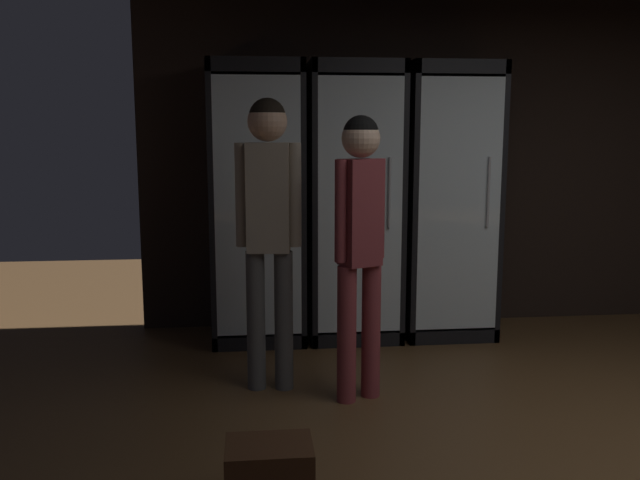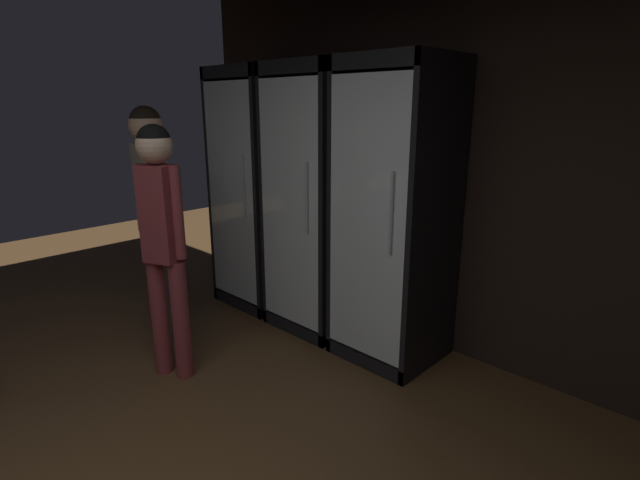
{
  "view_description": "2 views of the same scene",
  "coord_description": "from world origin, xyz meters",
  "px_view_note": "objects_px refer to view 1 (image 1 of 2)",
  "views": [
    {
      "loc": [
        1.76,
        1.2,
        1.75
      ],
      "look_at": [
        -1.13,
        2.34,
        0.81
      ],
      "focal_mm": 26.79,
      "sensor_mm": 36.0,
      "label": 1
    },
    {
      "loc": [
        -0.19,
        -0.05,
        1.8
      ],
      "look_at": [
        -0.34,
        2.62,
        0.68
      ],
      "focal_mm": 42.88,
      "sensor_mm": 36.0,
      "label": 2
    }
  ],
  "objects_px": {
    "cooler_center": "(418,213)",
    "shopper_near": "(260,203)",
    "cooler_right": "(505,254)",
    "cooler_left": "(364,186)",
    "shopper_far": "(201,188)",
    "cooler_far_left": "(326,169)"
  },
  "relations": [
    {
      "from": "cooler_right",
      "to": "shopper_near",
      "type": "xyz_separation_m",
      "value": [
        -0.75,
        -0.96,
        0.15
      ]
    },
    {
      "from": "cooler_far_left",
      "to": "shopper_far",
      "type": "bearing_deg",
      "value": -55.84
    },
    {
      "from": "shopper_near",
      "to": "cooler_center",
      "type": "bearing_deg",
      "value": 88.55
    },
    {
      "from": "shopper_near",
      "to": "shopper_far",
      "type": "relative_size",
      "value": 1.04
    },
    {
      "from": "cooler_left",
      "to": "shopper_far",
      "type": "relative_size",
      "value": 1.16
    },
    {
      "from": "cooler_left",
      "to": "shopper_near",
      "type": "xyz_separation_m",
      "value": [
        0.71,
        -0.96,
        0.15
      ]
    },
    {
      "from": "cooler_left",
      "to": "shopper_far",
      "type": "bearing_deg",
      "value": -86.52
    },
    {
      "from": "shopper_near",
      "to": "cooler_left",
      "type": "bearing_deg",
      "value": 126.42
    },
    {
      "from": "cooler_far_left",
      "to": "shopper_near",
      "type": "xyz_separation_m",
      "value": [
        1.43,
        -0.96,
        0.16
      ]
    },
    {
      "from": "cooler_right",
      "to": "cooler_center",
      "type": "bearing_deg",
      "value": 179.98
    },
    {
      "from": "cooler_center",
      "to": "cooler_left",
      "type": "bearing_deg",
      "value": -179.84
    },
    {
      "from": "cooler_right",
      "to": "shopper_far",
      "type": "xyz_separation_m",
      "value": [
        -1.39,
        -1.18,
        0.1
      ]
    },
    {
      "from": "cooler_right",
      "to": "cooler_left",
      "type": "bearing_deg",
      "value": -179.93
    },
    {
      "from": "cooler_center",
      "to": "shopper_far",
      "type": "bearing_deg",
      "value": -119.17
    },
    {
      "from": "cooler_far_left",
      "to": "shopper_far",
      "type": "distance_m",
      "value": 1.43
    },
    {
      "from": "cooler_left",
      "to": "cooler_center",
      "type": "height_order",
      "value": "same"
    },
    {
      "from": "cooler_center",
      "to": "shopper_far",
      "type": "distance_m",
      "value": 1.35
    },
    {
      "from": "cooler_center",
      "to": "shopper_far",
      "type": "height_order",
      "value": "cooler_center"
    },
    {
      "from": "cooler_far_left",
      "to": "shopper_far",
      "type": "relative_size",
      "value": 1.16
    },
    {
      "from": "shopper_near",
      "to": "shopper_far",
      "type": "xyz_separation_m",
      "value": [
        -0.63,
        -0.22,
        -0.05
      ]
    },
    {
      "from": "cooler_center",
      "to": "shopper_near",
      "type": "relative_size",
      "value": 1.11
    },
    {
      "from": "cooler_right",
      "to": "shopper_near",
      "type": "distance_m",
      "value": 1.23
    }
  ]
}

